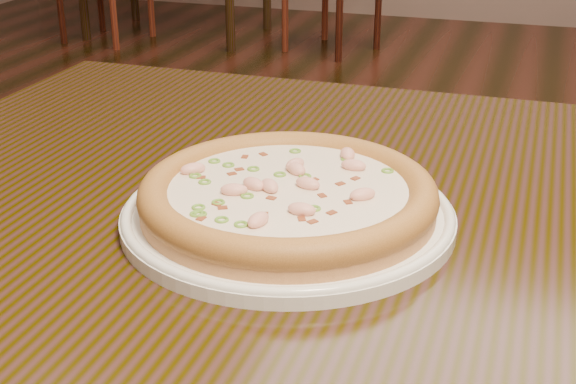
% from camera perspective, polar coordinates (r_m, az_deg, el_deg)
% --- Properties ---
extents(hero_table, '(1.20, 0.80, 0.75)m').
position_cam_1_polar(hero_table, '(0.79, 9.52, -8.25)').
color(hero_table, black).
rests_on(hero_table, ground).
extents(plate, '(0.30, 0.30, 0.02)m').
position_cam_1_polar(plate, '(0.72, 0.00, -1.55)').
color(plate, white).
rests_on(plate, hero_table).
extents(pizza, '(0.27, 0.27, 0.03)m').
position_cam_1_polar(pizza, '(0.71, -0.00, -0.21)').
color(pizza, tan).
rests_on(pizza, plate).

